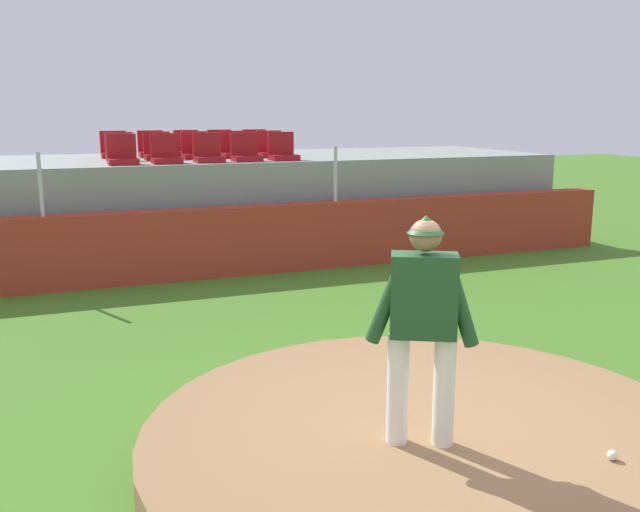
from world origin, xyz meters
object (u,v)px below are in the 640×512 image
(stadium_chair_2, at_px, (208,153))
(stadium_chair_7, at_px, (195,150))
(stadium_chair_3, at_px, (246,152))
(stadium_chair_4, at_px, (282,151))
(stadium_chair_9, at_px, (270,149))
(stadium_chair_14, at_px, (256,147))
(pitcher, at_px, (423,314))
(stadium_chair_8, at_px, (234,149))
(stadium_chair_0, at_px, (122,155))
(stadium_chair_12, at_px, (187,148))
(baseball, at_px, (612,455))
(stadium_chair_13, at_px, (221,147))
(stadium_chair_6, at_px, (158,151))
(stadium_chair_1, at_px, (166,154))
(stadium_chair_11, at_px, (151,149))
(stadium_chair_5, at_px, (120,152))
(stadium_chair_10, at_px, (114,149))

(stadium_chair_2, height_order, stadium_chair_7, same)
(stadium_chair_3, height_order, stadium_chair_4, same)
(stadium_chair_9, height_order, stadium_chair_14, same)
(stadium_chair_7, height_order, stadium_chair_9, same)
(stadium_chair_2, bearing_deg, pitcher, 88.42)
(stadium_chair_8, bearing_deg, stadium_chair_7, 1.44)
(stadium_chair_2, bearing_deg, stadium_chair_7, -87.65)
(stadium_chair_0, bearing_deg, stadium_chair_12, -128.06)
(baseball, relative_size, stadium_chair_13, 0.15)
(stadium_chair_4, relative_size, stadium_chair_6, 1.00)
(stadium_chair_1, xyz_separation_m, stadium_chair_2, (0.72, 0.01, 0.00))
(stadium_chair_9, distance_m, stadium_chair_11, 2.31)
(stadium_chair_11, height_order, stadium_chair_12, same)
(pitcher, xyz_separation_m, stadium_chair_6, (-0.50, 8.78, 0.69))
(stadium_chair_3, distance_m, stadium_chair_14, 1.91)
(stadium_chair_9, bearing_deg, pitcher, 79.50)
(stadium_chair_2, relative_size, stadium_chair_13, 1.00)
(stadium_chair_4, height_order, stadium_chair_14, same)
(stadium_chair_2, bearing_deg, stadium_chair_13, -109.99)
(baseball, xyz_separation_m, stadium_chair_3, (-0.24, 8.60, 1.64))
(stadium_chair_2, bearing_deg, stadium_chair_14, -127.57)
(pitcher, distance_m, stadium_chair_5, 8.84)
(stadium_chair_8, height_order, stadium_chair_9, same)
(stadium_chair_3, xyz_separation_m, stadium_chair_14, (0.70, 1.77, 0.00))
(stadium_chair_8, xyz_separation_m, stadium_chair_14, (0.67, 0.86, 0.00))
(stadium_chair_0, relative_size, stadium_chair_9, 1.00)
(pitcher, bearing_deg, stadium_chair_11, 120.44)
(stadium_chair_8, bearing_deg, stadium_chair_3, 88.25)
(stadium_chair_2, xyz_separation_m, stadium_chair_12, (-0.02, 1.81, 0.00))
(baseball, xyz_separation_m, stadium_chair_5, (-2.30, 9.46, 1.64))
(stadium_chair_7, bearing_deg, pitcher, 88.83)
(stadium_chair_14, bearing_deg, stadium_chair_3, 68.42)
(pitcher, distance_m, stadium_chair_10, 9.74)
(stadium_chair_8, distance_m, stadium_chair_12, 1.14)
(stadium_chair_0, bearing_deg, stadium_chair_11, -112.06)
(stadium_chair_5, relative_size, stadium_chair_14, 1.00)
(stadium_chair_4, xyz_separation_m, stadium_chair_13, (-0.70, 1.81, 0.00))
(stadium_chair_14, bearing_deg, stadium_chair_13, -2.01)
(stadium_chair_13, bearing_deg, stadium_chair_11, 0.53)
(stadium_chair_7, distance_m, stadium_chair_12, 0.90)
(stadium_chair_6, height_order, stadium_chair_14, same)
(stadium_chair_5, distance_m, stadium_chair_11, 1.15)
(stadium_chair_5, relative_size, stadium_chair_13, 1.00)
(stadium_chair_2, distance_m, stadium_chair_14, 2.26)
(stadium_chair_6, bearing_deg, stadium_chair_11, -90.80)
(stadium_chair_4, xyz_separation_m, stadium_chair_8, (-0.66, 0.92, 0.00))
(pitcher, distance_m, stadium_chair_6, 8.82)
(stadium_chair_5, xyz_separation_m, stadium_chair_9, (2.79, -0.01, 0.00))
(stadium_chair_3, bearing_deg, stadium_chair_14, -111.58)
(stadium_chair_2, bearing_deg, stadium_chair_4, -179.62)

